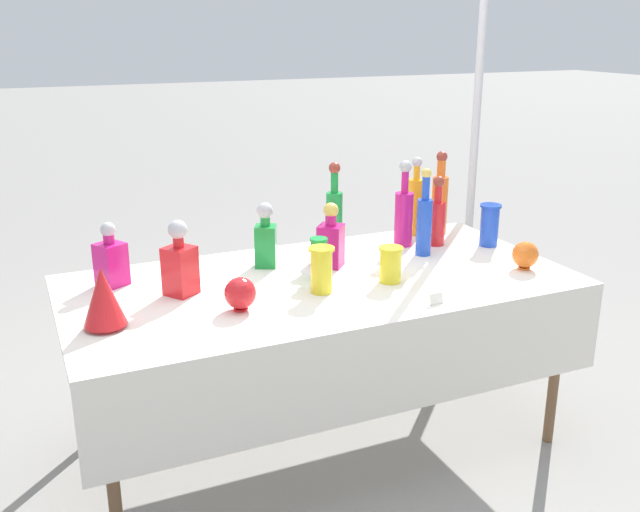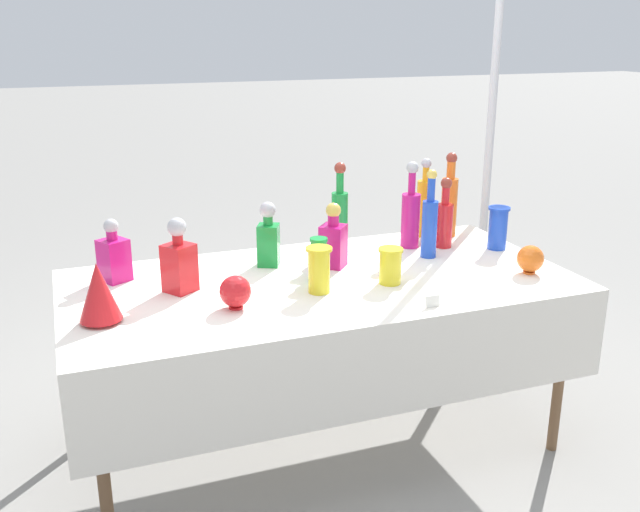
# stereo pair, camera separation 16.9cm
# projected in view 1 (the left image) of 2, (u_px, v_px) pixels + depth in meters

# --- Properties ---
(ground_plane) EXTENTS (40.00, 40.00, 0.00)m
(ground_plane) POSITION_uv_depth(u_px,v_px,m) (320.00, 441.00, 3.14)
(ground_plane) COLOR gray
(display_table) EXTENTS (2.04, 1.01, 0.76)m
(display_table) POSITION_uv_depth(u_px,v_px,m) (324.00, 296.00, 2.88)
(display_table) COLOR white
(display_table) RESTS_ON ground
(tall_bottle_0) EXTENTS (0.08, 0.08, 0.41)m
(tall_bottle_0) POSITION_uv_depth(u_px,v_px,m) (440.00, 199.00, 3.48)
(tall_bottle_0) COLOR orange
(tall_bottle_0) RESTS_ON display_table
(tall_bottle_1) EXTENTS (0.08, 0.08, 0.33)m
(tall_bottle_1) POSITION_uv_depth(u_px,v_px,m) (437.00, 218.00, 3.32)
(tall_bottle_1) COLOR red
(tall_bottle_1) RESTS_ON display_table
(tall_bottle_2) EXTENTS (0.08, 0.08, 0.38)m
(tall_bottle_2) POSITION_uv_depth(u_px,v_px,m) (415.00, 203.00, 3.47)
(tall_bottle_2) COLOR orange
(tall_bottle_2) RESTS_ON display_table
(tall_bottle_3) EXTENTS (0.09, 0.09, 0.40)m
(tall_bottle_3) POSITION_uv_depth(u_px,v_px,m) (404.00, 213.00, 3.30)
(tall_bottle_3) COLOR #C61972
(tall_bottle_3) RESTS_ON display_table
(tall_bottle_4) EXTENTS (0.07, 0.07, 0.39)m
(tall_bottle_4) POSITION_uv_depth(u_px,v_px,m) (424.00, 221.00, 3.16)
(tall_bottle_4) COLOR blue
(tall_bottle_4) RESTS_ON display_table
(tall_bottle_5) EXTENTS (0.07, 0.07, 0.41)m
(tall_bottle_5) POSITION_uv_depth(u_px,v_px,m) (334.00, 215.00, 3.22)
(tall_bottle_5) COLOR #198C38
(tall_bottle_5) RESTS_ON display_table
(square_decanter_0) EXTENTS (0.14, 0.14, 0.29)m
(square_decanter_0) POSITION_uv_depth(u_px,v_px,m) (180.00, 263.00, 2.70)
(square_decanter_0) COLOR red
(square_decanter_0) RESTS_ON display_table
(square_decanter_1) EXTENTS (0.14, 0.14, 0.28)m
(square_decanter_1) POSITION_uv_depth(u_px,v_px,m) (331.00, 240.00, 3.02)
(square_decanter_1) COLOR #C61972
(square_decanter_1) RESTS_ON display_table
(square_decanter_2) EXTENTS (0.14, 0.14, 0.26)m
(square_decanter_2) POSITION_uv_depth(u_px,v_px,m) (111.00, 260.00, 2.81)
(square_decanter_2) COLOR #C61972
(square_decanter_2) RESTS_ON display_table
(square_decanter_3) EXTENTS (0.12, 0.12, 0.28)m
(square_decanter_3) POSITION_uv_depth(u_px,v_px,m) (266.00, 239.00, 3.02)
(square_decanter_3) COLOR #198C38
(square_decanter_3) RESTS_ON display_table
(slender_vase_0) EXTENTS (0.10, 0.10, 0.20)m
(slender_vase_0) POSITION_uv_depth(u_px,v_px,m) (490.00, 224.00, 3.31)
(slender_vase_0) COLOR blue
(slender_vase_0) RESTS_ON display_table
(slender_vase_1) EXTENTS (0.10, 0.10, 0.15)m
(slender_vase_1) POSITION_uv_depth(u_px,v_px,m) (391.00, 263.00, 2.85)
(slender_vase_1) COLOR yellow
(slender_vase_1) RESTS_ON display_table
(slender_vase_2) EXTENTS (0.10, 0.10, 0.18)m
(slender_vase_2) POSITION_uv_depth(u_px,v_px,m) (321.00, 268.00, 2.73)
(slender_vase_2) COLOR yellow
(slender_vase_2) RESTS_ON display_table
(slender_vase_3) EXTENTS (0.07, 0.07, 0.18)m
(slender_vase_3) POSITION_uv_depth(u_px,v_px,m) (319.00, 258.00, 2.87)
(slender_vase_3) COLOR #198C38
(slender_vase_3) RESTS_ON display_table
(fluted_vase_0) EXTENTS (0.15, 0.15, 0.22)m
(fluted_vase_0) POSITION_uv_depth(u_px,v_px,m) (103.00, 297.00, 2.40)
(fluted_vase_0) COLOR red
(fluted_vase_0) RESTS_ON display_table
(round_bowl_0) EXTENTS (0.12, 0.12, 0.12)m
(round_bowl_0) POSITION_uv_depth(u_px,v_px,m) (240.00, 293.00, 2.57)
(round_bowl_0) COLOR red
(round_bowl_0) RESTS_ON display_table
(round_bowl_1) EXTENTS (0.11, 0.11, 0.12)m
(round_bowl_1) POSITION_uv_depth(u_px,v_px,m) (525.00, 255.00, 3.00)
(round_bowl_1) COLOR orange
(round_bowl_1) RESTS_ON display_table
(price_tag_left) EXTENTS (0.06, 0.02, 0.04)m
(price_tag_left) POSITION_uv_depth(u_px,v_px,m) (436.00, 299.00, 2.64)
(price_tag_left) COLOR white
(price_tag_left) RESTS_ON display_table
(canopy_pole) EXTENTS (0.18, 0.18, 2.27)m
(canopy_pole) POSITION_uv_depth(u_px,v_px,m) (471.00, 189.00, 3.94)
(canopy_pole) COLOR silver
(canopy_pole) RESTS_ON ground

